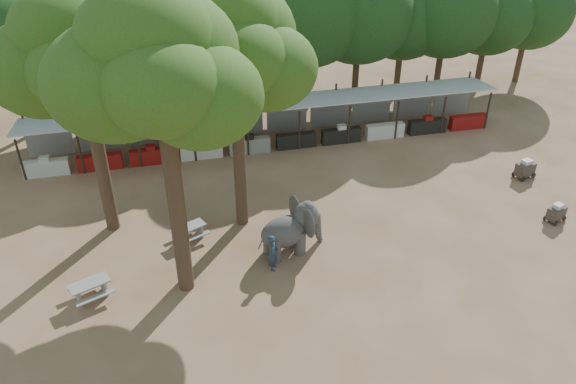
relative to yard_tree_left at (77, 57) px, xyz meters
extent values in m
plane|color=brown|center=(9.13, -7.19, -8.20)|extent=(100.00, 100.00, 0.00)
cube|color=#A9ADB1|center=(9.13, 6.81, -5.70)|extent=(28.00, 2.99, 0.39)
cylinder|color=#2D2319|center=(-3.47, 5.46, -7.00)|extent=(0.12, 0.12, 2.40)
cylinder|color=#2D2319|center=(-3.47, 8.16, -6.80)|extent=(0.12, 0.12, 2.80)
cube|color=silver|center=(-3.47, 5.71, -7.75)|extent=(2.38, 0.50, 0.90)
cube|color=gray|center=(-3.47, 8.11, -7.20)|extent=(2.52, 0.12, 2.00)
cylinder|color=#2D2319|center=(-0.67, 5.46, -7.00)|extent=(0.12, 0.12, 2.40)
cylinder|color=#2D2319|center=(-0.67, 8.16, -6.80)|extent=(0.12, 0.12, 2.80)
cube|color=maroon|center=(-0.67, 5.71, -7.75)|extent=(2.38, 0.50, 0.90)
cube|color=gray|center=(-0.67, 8.11, -7.20)|extent=(2.52, 0.12, 2.00)
cylinder|color=#2D2319|center=(2.13, 5.46, -7.00)|extent=(0.12, 0.12, 2.40)
cylinder|color=#2D2319|center=(2.13, 8.16, -6.80)|extent=(0.12, 0.12, 2.80)
cube|color=maroon|center=(2.13, 5.71, -7.75)|extent=(2.38, 0.50, 0.90)
cube|color=gray|center=(2.13, 8.11, -7.20)|extent=(2.52, 0.12, 2.00)
cylinder|color=#2D2319|center=(4.93, 5.46, -7.00)|extent=(0.12, 0.12, 2.40)
cylinder|color=#2D2319|center=(4.93, 8.16, -6.80)|extent=(0.12, 0.12, 2.80)
cube|color=silver|center=(4.93, 5.71, -7.75)|extent=(2.38, 0.50, 0.90)
cube|color=gray|center=(4.93, 8.11, -7.20)|extent=(2.52, 0.12, 2.00)
cylinder|color=#2D2319|center=(7.73, 5.46, -7.00)|extent=(0.12, 0.12, 2.40)
cylinder|color=#2D2319|center=(7.73, 8.16, -6.80)|extent=(0.12, 0.12, 2.80)
cube|color=gray|center=(7.73, 5.71, -7.75)|extent=(2.38, 0.50, 0.90)
cube|color=gray|center=(7.73, 8.11, -7.20)|extent=(2.52, 0.12, 2.00)
cylinder|color=#2D2319|center=(10.53, 5.46, -7.00)|extent=(0.12, 0.12, 2.40)
cylinder|color=#2D2319|center=(10.53, 8.16, -6.80)|extent=(0.12, 0.12, 2.80)
cube|color=black|center=(10.53, 5.71, -7.75)|extent=(2.38, 0.50, 0.90)
cube|color=gray|center=(10.53, 8.11, -7.20)|extent=(2.52, 0.12, 2.00)
cylinder|color=#2D2319|center=(13.33, 5.46, -7.00)|extent=(0.12, 0.12, 2.40)
cylinder|color=#2D2319|center=(13.33, 8.16, -6.80)|extent=(0.12, 0.12, 2.80)
cube|color=black|center=(13.33, 5.71, -7.75)|extent=(2.38, 0.50, 0.90)
cube|color=gray|center=(13.33, 8.11, -7.20)|extent=(2.52, 0.12, 2.00)
cylinder|color=#2D2319|center=(16.13, 5.46, -7.00)|extent=(0.12, 0.12, 2.40)
cylinder|color=#2D2319|center=(16.13, 8.16, -6.80)|extent=(0.12, 0.12, 2.80)
cube|color=silver|center=(16.13, 5.71, -7.75)|extent=(2.38, 0.50, 0.90)
cube|color=gray|center=(16.13, 8.11, -7.20)|extent=(2.52, 0.12, 2.00)
cylinder|color=#2D2319|center=(18.93, 5.46, -7.00)|extent=(0.12, 0.12, 2.40)
cylinder|color=#2D2319|center=(18.93, 8.16, -6.80)|extent=(0.12, 0.12, 2.80)
cube|color=black|center=(18.93, 5.71, -7.75)|extent=(2.38, 0.50, 0.90)
cube|color=gray|center=(18.93, 8.11, -7.20)|extent=(2.52, 0.12, 2.00)
cylinder|color=#2D2319|center=(21.73, 5.46, -7.00)|extent=(0.12, 0.12, 2.40)
cylinder|color=#2D2319|center=(21.73, 8.16, -6.80)|extent=(0.12, 0.12, 2.80)
cube|color=maroon|center=(21.73, 5.71, -7.75)|extent=(2.38, 0.50, 0.90)
cube|color=gray|center=(21.73, 8.11, -7.20)|extent=(2.52, 0.12, 2.00)
cylinder|color=#332316|center=(0.13, -0.19, -3.60)|extent=(0.60, 0.60, 9.20)
cone|color=#332316|center=(0.13, -0.19, 1.00)|extent=(0.57, 0.57, 2.88)
ellipsoid|color=#204B0C|center=(-1.27, 0.11, -0.38)|extent=(4.80, 4.80, 3.94)
ellipsoid|color=#204B0C|center=(1.33, -0.79, -0.78)|extent=(4.20, 4.20, 3.44)
ellipsoid|color=#204B0C|center=(0.33, 0.91, 0.22)|extent=(5.20, 5.20, 4.26)
ellipsoid|color=#204B0C|center=(0.13, -1.49, -0.08)|extent=(3.80, 3.80, 3.12)
ellipsoid|color=#204B0C|center=(-0.17, 0.01, 1.02)|extent=(4.40, 4.40, 3.61)
cylinder|color=#332316|center=(3.13, -5.19, -3.00)|extent=(0.64, 0.64, 10.40)
cone|color=#332316|center=(3.13, -5.19, 2.20)|extent=(0.61, 0.61, 3.25)
ellipsoid|color=#204B0C|center=(1.73, -4.89, 0.64)|extent=(4.80, 4.80, 3.94)
ellipsoid|color=#204B0C|center=(4.33, -5.79, 0.24)|extent=(4.20, 4.20, 3.44)
ellipsoid|color=#204B0C|center=(3.33, -4.09, 1.24)|extent=(5.20, 5.20, 4.26)
ellipsoid|color=#204B0C|center=(3.13, -6.49, 0.94)|extent=(3.80, 3.80, 3.12)
ellipsoid|color=#204B0C|center=(2.83, -4.99, 2.04)|extent=(4.40, 4.40, 3.61)
cylinder|color=#332316|center=(6.13, -1.19, -3.40)|extent=(0.56, 0.56, 9.60)
cone|color=#332316|center=(6.13, -1.19, 1.40)|extent=(0.53, 0.53, 3.00)
ellipsoid|color=#204B0C|center=(4.73, -0.89, -0.04)|extent=(4.80, 4.80, 3.94)
ellipsoid|color=#204B0C|center=(7.33, -1.79, -0.44)|extent=(4.20, 4.20, 3.44)
ellipsoid|color=#204B0C|center=(6.33, -0.09, 0.56)|extent=(5.20, 5.20, 4.26)
ellipsoid|color=#204B0C|center=(6.13, -2.49, 0.26)|extent=(3.80, 3.80, 3.12)
ellipsoid|color=#204B0C|center=(5.83, -0.99, 1.36)|extent=(4.40, 4.40, 3.61)
cylinder|color=#332316|center=(-4.20, 11.81, -6.33)|extent=(0.44, 0.44, 3.74)
ellipsoid|color=black|center=(-4.20, 11.81, -2.68)|extent=(6.46, 5.95, 5.61)
cylinder|color=#332316|center=(-0.87, 11.81, -6.33)|extent=(0.44, 0.44, 3.74)
ellipsoid|color=black|center=(-0.87, 11.81, -2.68)|extent=(6.46, 5.95, 5.61)
cylinder|color=#332316|center=(2.47, 11.81, -6.33)|extent=(0.44, 0.44, 3.74)
ellipsoid|color=black|center=(2.47, 11.81, -2.68)|extent=(6.46, 5.95, 5.61)
cylinder|color=#332316|center=(5.80, 11.81, -6.33)|extent=(0.44, 0.44, 3.74)
ellipsoid|color=black|center=(5.80, 11.81, -2.68)|extent=(6.46, 5.95, 5.61)
cylinder|color=#332316|center=(9.13, 11.81, -6.33)|extent=(0.44, 0.44, 3.74)
ellipsoid|color=black|center=(9.13, 11.81, -2.68)|extent=(6.46, 5.95, 5.61)
cylinder|color=#332316|center=(12.47, 11.81, -6.33)|extent=(0.44, 0.44, 3.74)
ellipsoid|color=black|center=(12.47, 11.81, -2.68)|extent=(6.46, 5.95, 5.61)
cylinder|color=#332316|center=(15.80, 11.81, -6.33)|extent=(0.44, 0.44, 3.74)
ellipsoid|color=black|center=(15.80, 11.81, -2.68)|extent=(6.46, 5.95, 5.61)
cylinder|color=#332316|center=(19.13, 11.81, -6.33)|extent=(0.44, 0.44, 3.74)
ellipsoid|color=black|center=(19.13, 11.81, -2.68)|extent=(6.46, 5.95, 5.61)
cylinder|color=#332316|center=(22.47, 11.81, -6.33)|extent=(0.44, 0.44, 3.74)
ellipsoid|color=black|center=(22.47, 11.81, -2.68)|extent=(6.46, 5.95, 5.61)
cylinder|color=#332316|center=(25.80, 11.81, -6.33)|extent=(0.44, 0.44, 3.74)
ellipsoid|color=black|center=(25.80, 11.81, -2.68)|extent=(6.46, 5.95, 5.61)
cylinder|color=#332316|center=(29.13, 11.81, -6.33)|extent=(0.44, 0.44, 3.74)
ellipsoid|color=black|center=(29.13, 11.81, -2.68)|extent=(6.46, 5.95, 5.61)
ellipsoid|color=#3E3B3B|center=(7.55, -3.96, -7.06)|extent=(2.42, 1.76, 1.41)
cylinder|color=#3E3B3B|center=(7.04, -4.43, -7.60)|extent=(0.61, 0.61, 1.19)
cylinder|color=#3E3B3B|center=(6.88, -3.78, -7.60)|extent=(0.61, 0.61, 1.19)
cylinder|color=#3E3B3B|center=(8.21, -4.15, -7.60)|extent=(0.61, 0.61, 1.19)
cylinder|color=#3E3B3B|center=(8.05, -3.49, -7.60)|extent=(0.61, 0.61, 1.19)
ellipsoid|color=#3E3B3B|center=(8.55, -3.72, -6.55)|extent=(1.40, 1.23, 1.31)
ellipsoid|color=#3E3B3B|center=(8.51, -4.39, -6.52)|extent=(0.45, 1.09, 1.34)
ellipsoid|color=#3E3B3B|center=(8.21, -3.14, -6.52)|extent=(0.45, 1.09, 1.34)
cone|color=#3E3B3B|center=(9.17, -3.57, -7.46)|extent=(0.65, 0.65, 1.48)
imported|color=#26384C|center=(6.83, -4.92, -7.35)|extent=(0.56, 0.70, 1.71)
cube|color=gray|center=(-0.58, -4.99, -7.46)|extent=(1.69, 1.24, 0.06)
cube|color=gray|center=(-1.06, -5.19, -7.84)|extent=(0.33, 0.61, 0.72)
cube|color=gray|center=(-0.11, -4.80, -7.84)|extent=(0.33, 0.61, 0.72)
cube|color=gray|center=(-0.37, -5.52, -7.77)|extent=(1.52, 0.82, 0.05)
cube|color=gray|center=(-0.79, -4.47, -7.77)|extent=(1.52, 0.82, 0.05)
cube|color=gray|center=(3.60, -1.96, -7.52)|extent=(1.55, 1.17, 0.06)
cube|color=gray|center=(3.17, -2.16, -7.87)|extent=(0.32, 0.55, 0.66)
cube|color=gray|center=(4.03, -1.77, -7.87)|extent=(0.32, 0.55, 0.66)
cube|color=gray|center=(3.81, -2.43, -7.81)|extent=(1.38, 0.79, 0.05)
cube|color=gray|center=(3.39, -1.49, -7.81)|extent=(1.38, 0.79, 0.05)
cube|color=#352B23|center=(20.73, -4.60, -7.76)|extent=(1.01, 0.81, 0.61)
cylinder|color=black|center=(20.51, -5.00, -8.07)|extent=(0.26, 0.14, 0.26)
cylinder|color=black|center=(21.16, -4.74, -8.07)|extent=(0.26, 0.14, 0.26)
cylinder|color=black|center=(20.30, -4.46, -8.07)|extent=(0.26, 0.14, 0.26)
cylinder|color=black|center=(20.95, -4.20, -8.07)|extent=(0.26, 0.14, 0.26)
cube|color=silver|center=(20.73, -4.60, -7.37)|extent=(0.54, 0.49, 0.22)
cube|color=#352B23|center=(21.68, -0.58, -7.71)|extent=(1.10, 0.82, 0.69)
cylinder|color=black|center=(21.37, -0.99, -8.05)|extent=(0.30, 0.13, 0.30)
cylinder|color=black|center=(22.14, -0.80, -8.05)|extent=(0.30, 0.13, 0.30)
cylinder|color=black|center=(21.21, -0.36, -8.05)|extent=(0.30, 0.13, 0.30)
cylinder|color=black|center=(21.98, -0.17, -8.05)|extent=(0.30, 0.13, 0.30)
cube|color=silver|center=(21.68, -0.58, -7.26)|extent=(0.58, 0.50, 0.25)
camera|label=1|loc=(3.09, -23.13, 7.25)|focal=35.00mm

